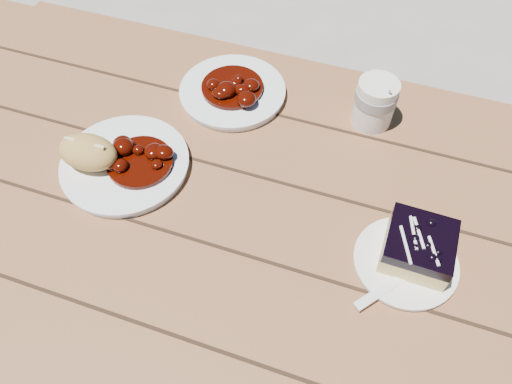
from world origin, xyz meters
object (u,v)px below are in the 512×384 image
(bread_roll, at_px, (88,152))
(coffee_cup, at_px, (375,103))
(main_plate, at_px, (125,165))
(dessert_plate, at_px, (405,262))
(blueberry_cake, at_px, (419,246))
(picnic_table, at_px, (183,237))
(second_plate, at_px, (233,92))

(bread_roll, relative_size, coffee_cup, 1.14)
(main_plate, relative_size, bread_roll, 2.08)
(bread_roll, height_order, dessert_plate, bread_roll)
(bread_roll, bearing_deg, main_plate, 19.98)
(blueberry_cake, bearing_deg, bread_roll, -178.76)
(picnic_table, xyz_separation_m, second_plate, (0.02, 0.27, 0.17))
(dessert_plate, bearing_deg, main_plate, 176.33)
(main_plate, height_order, blueberry_cake, blueberry_cake)
(coffee_cup, relative_size, second_plate, 0.46)
(coffee_cup, bearing_deg, dessert_plate, -68.78)
(second_plate, bearing_deg, bread_roll, -123.44)
(picnic_table, distance_m, blueberry_cake, 0.47)
(coffee_cup, xyz_separation_m, second_plate, (-0.28, -0.02, -0.04))
(bread_roll, bearing_deg, second_plate, 56.56)
(bread_roll, xyz_separation_m, blueberry_cake, (0.58, 0.00, -0.01))
(picnic_table, relative_size, bread_roll, 18.24)
(bread_roll, relative_size, second_plate, 0.52)
(bread_roll, relative_size, dessert_plate, 0.68)
(picnic_table, distance_m, main_plate, 0.20)
(coffee_cup, bearing_deg, bread_roll, -148.22)
(bread_roll, bearing_deg, picnic_table, -0.56)
(main_plate, xyz_separation_m, blueberry_cake, (0.53, -0.02, 0.03))
(blueberry_cake, xyz_separation_m, coffee_cup, (-0.13, 0.28, 0.01))
(dessert_plate, bearing_deg, second_plate, 145.27)
(main_plate, height_order, bread_roll, bread_roll)
(coffee_cup, bearing_deg, main_plate, -146.79)
(dessert_plate, relative_size, coffee_cup, 1.67)
(picnic_table, height_order, second_plate, second_plate)
(main_plate, xyz_separation_m, coffee_cup, (0.40, 0.26, 0.04))
(bread_roll, relative_size, blueberry_cake, 1.05)
(main_plate, distance_m, blueberry_cake, 0.53)
(dessert_plate, relative_size, second_plate, 0.76)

